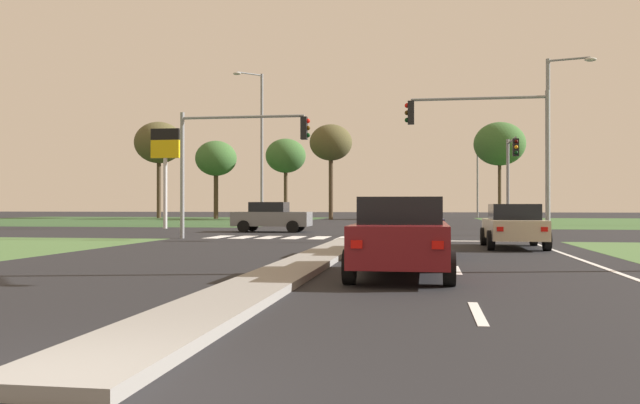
{
  "coord_description": "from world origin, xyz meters",
  "views": [
    {
      "loc": [
        2.82,
        -4.52,
        1.45
      ],
      "look_at": [
        -3.2,
        33.79,
        1.62
      ],
      "focal_mm": 37.95,
      "sensor_mm": 36.0,
      "label": 1
    }
  ],
  "objects_px": {
    "car_maroon_fourth": "(401,236)",
    "treeline_third": "(286,156)",
    "traffic_signal_near_left": "(230,149)",
    "traffic_signal_far_right": "(511,167)",
    "pedestrian_at_median": "(385,210)",
    "treeline_fifth": "(500,144)",
    "car_grey_second": "(271,217)",
    "street_lamp_fourth": "(479,172)",
    "fuel_price_totem": "(165,155)",
    "car_navy_third": "(411,227)",
    "traffic_signal_near_right": "(495,137)",
    "street_lamp_third": "(260,142)",
    "street_lamp_second": "(552,136)",
    "treeline_fourth": "(331,143)",
    "treeline_near": "(159,143)",
    "car_beige_near": "(513,225)",
    "treeline_second": "(216,159)"
  },
  "relations": [
    {
      "from": "car_maroon_fourth",
      "to": "treeline_fourth",
      "type": "bearing_deg",
      "value": 99.55
    },
    {
      "from": "traffic_signal_near_right",
      "to": "fuel_price_totem",
      "type": "height_order",
      "value": "fuel_price_totem"
    },
    {
      "from": "car_maroon_fourth",
      "to": "street_lamp_fourth",
      "type": "xyz_separation_m",
      "value": [
        6.44,
        65.04,
        4.39
      ]
    },
    {
      "from": "traffic_signal_near_right",
      "to": "treeline_near",
      "type": "distance_m",
      "value": 53.21
    },
    {
      "from": "street_lamp_second",
      "to": "traffic_signal_near_left",
      "type": "bearing_deg",
      "value": -158.36
    },
    {
      "from": "traffic_signal_near_left",
      "to": "fuel_price_totem",
      "type": "height_order",
      "value": "fuel_price_totem"
    },
    {
      "from": "car_navy_third",
      "to": "treeline_fifth",
      "type": "distance_m",
      "value": 51.77
    },
    {
      "from": "car_maroon_fourth",
      "to": "traffic_signal_near_left",
      "type": "height_order",
      "value": "traffic_signal_near_left"
    },
    {
      "from": "street_lamp_third",
      "to": "treeline_fifth",
      "type": "xyz_separation_m",
      "value": [
        18.91,
        24.18,
        1.72
      ]
    },
    {
      "from": "street_lamp_fourth",
      "to": "treeline_fifth",
      "type": "bearing_deg",
      "value": -80.31
    },
    {
      "from": "car_grey_second",
      "to": "fuel_price_totem",
      "type": "xyz_separation_m",
      "value": [
        -7.56,
        3.97,
        3.66
      ]
    },
    {
      "from": "car_beige_near",
      "to": "treeline_near",
      "type": "bearing_deg",
      "value": 124.17
    },
    {
      "from": "street_lamp_second",
      "to": "fuel_price_totem",
      "type": "height_order",
      "value": "street_lamp_second"
    },
    {
      "from": "street_lamp_fourth",
      "to": "traffic_signal_near_right",
      "type": "bearing_deg",
      "value": -93.63
    },
    {
      "from": "car_grey_second",
      "to": "treeline_third",
      "type": "xyz_separation_m",
      "value": [
        -6.28,
        33.69,
        5.72
      ]
    },
    {
      "from": "treeline_third",
      "to": "car_navy_third",
      "type": "bearing_deg",
      "value": -74.13
    },
    {
      "from": "traffic_signal_far_right",
      "to": "treeline_third",
      "type": "relative_size",
      "value": 0.64
    },
    {
      "from": "street_lamp_third",
      "to": "treeline_fourth",
      "type": "xyz_separation_m",
      "value": [
        2.32,
        19.39,
        1.6
      ]
    },
    {
      "from": "car_navy_third",
      "to": "traffic_signal_near_left",
      "type": "relative_size",
      "value": 0.74
    },
    {
      "from": "car_maroon_fourth",
      "to": "street_lamp_second",
      "type": "distance_m",
      "value": 21.33
    },
    {
      "from": "street_lamp_third",
      "to": "treeline_fourth",
      "type": "height_order",
      "value": "street_lamp_third"
    },
    {
      "from": "traffic_signal_near_right",
      "to": "treeline_third",
      "type": "bearing_deg",
      "value": 112.72
    },
    {
      "from": "car_beige_near",
      "to": "car_maroon_fourth",
      "type": "bearing_deg",
      "value": -109.05
    },
    {
      "from": "traffic_signal_near_left",
      "to": "traffic_signal_far_right",
      "type": "distance_m",
      "value": 17.59
    },
    {
      "from": "street_lamp_third",
      "to": "treeline_third",
      "type": "height_order",
      "value": "street_lamp_third"
    },
    {
      "from": "car_beige_near",
      "to": "street_lamp_fourth",
      "type": "relative_size",
      "value": 0.46
    },
    {
      "from": "car_grey_second",
      "to": "traffic_signal_near_right",
      "type": "xyz_separation_m",
      "value": [
        10.92,
        -7.4,
        3.37
      ]
    },
    {
      "from": "car_beige_near",
      "to": "treeline_near",
      "type": "height_order",
      "value": "treeline_near"
    },
    {
      "from": "street_lamp_third",
      "to": "pedestrian_at_median",
      "type": "bearing_deg",
      "value": -8.77
    },
    {
      "from": "traffic_signal_near_right",
      "to": "treeline_fourth",
      "type": "relative_size",
      "value": 0.64
    },
    {
      "from": "street_lamp_second",
      "to": "street_lamp_third",
      "type": "distance_m",
      "value": 21.61
    },
    {
      "from": "treeline_second",
      "to": "car_navy_third",
      "type": "bearing_deg",
      "value": -66.19
    },
    {
      "from": "treeline_fifth",
      "to": "pedestrian_at_median",
      "type": "bearing_deg",
      "value": -111.49
    },
    {
      "from": "street_lamp_fourth",
      "to": "treeline_near",
      "type": "xyz_separation_m",
      "value": [
        -34.93,
        -8.22,
        3.03
      ]
    },
    {
      "from": "pedestrian_at_median",
      "to": "treeline_fifth",
      "type": "relative_size",
      "value": 0.17
    },
    {
      "from": "street_lamp_fourth",
      "to": "fuel_price_totem",
      "type": "bearing_deg",
      "value": -118.86
    },
    {
      "from": "pedestrian_at_median",
      "to": "street_lamp_fourth",
      "type": "bearing_deg",
      "value": -106.22
    },
    {
      "from": "car_navy_third",
      "to": "pedestrian_at_median",
      "type": "xyz_separation_m",
      "value": [
        -2.25,
        25.18,
        0.33
      ]
    },
    {
      "from": "car_grey_second",
      "to": "traffic_signal_near_left",
      "type": "height_order",
      "value": "traffic_signal_near_left"
    },
    {
      "from": "street_lamp_fourth",
      "to": "fuel_price_totem",
      "type": "distance_m",
      "value": 44.97
    },
    {
      "from": "traffic_signal_near_left",
      "to": "treeline_near",
      "type": "distance_m",
      "value": 47.5
    },
    {
      "from": "traffic_signal_near_left",
      "to": "car_grey_second",
      "type": "bearing_deg",
      "value": 89.24
    },
    {
      "from": "traffic_signal_near_left",
      "to": "street_lamp_fourth",
      "type": "relative_size",
      "value": 0.61
    },
    {
      "from": "car_grey_second",
      "to": "car_navy_third",
      "type": "distance_m",
      "value": 17.49
    },
    {
      "from": "car_grey_second",
      "to": "traffic_signal_near_left",
      "type": "relative_size",
      "value": 0.73
    },
    {
      "from": "street_lamp_second",
      "to": "treeline_fifth",
      "type": "distance_m",
      "value": 36.92
    },
    {
      "from": "car_maroon_fourth",
      "to": "treeline_third",
      "type": "bearing_deg",
      "value": 104.17
    },
    {
      "from": "car_maroon_fourth",
      "to": "pedestrian_at_median",
      "type": "bearing_deg",
      "value": 94.03
    },
    {
      "from": "traffic_signal_near_left",
      "to": "traffic_signal_near_right",
      "type": "bearing_deg",
      "value": 0.0
    },
    {
      "from": "treeline_fourth",
      "to": "traffic_signal_near_left",
      "type": "bearing_deg",
      "value": -88.57
    }
  ]
}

